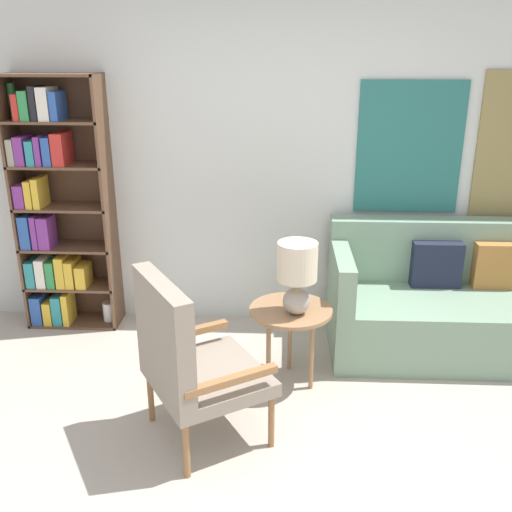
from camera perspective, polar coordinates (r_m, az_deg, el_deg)
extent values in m
plane|color=#B2A899|center=(3.10, -0.23, -22.65)|extent=(14.00, 14.00, 0.00)
cube|color=silver|center=(4.37, 1.13, 10.15)|extent=(6.40, 0.06, 2.70)
cube|color=#286B66|center=(4.42, 15.10, 10.39)|extent=(0.77, 0.02, 0.96)
cube|color=brown|center=(4.72, -22.52, 4.62)|extent=(0.02, 0.30, 1.94)
cube|color=brown|center=(4.47, -14.48, 4.74)|extent=(0.02, 0.30, 1.94)
cube|color=brown|center=(4.45, -20.01, 16.67)|extent=(0.71, 0.30, 0.02)
cube|color=brown|center=(4.91, -17.38, -6.15)|extent=(0.71, 0.30, 0.02)
cube|color=brown|center=(4.72, -17.99, 5.17)|extent=(0.71, 0.01, 1.94)
cube|color=brown|center=(4.78, -17.77, -2.70)|extent=(0.71, 0.30, 0.02)
cube|color=#2D56A8|center=(4.92, -20.79, -4.86)|extent=(0.09, 0.19, 0.23)
cube|color=gold|center=(4.91, -19.76, -5.09)|extent=(0.07, 0.21, 0.19)
cube|color=teal|center=(4.87, -18.91, -4.85)|extent=(0.07, 0.22, 0.24)
cube|color=gold|center=(4.83, -18.21, -4.85)|extent=(0.05, 0.19, 0.26)
cylinder|color=white|center=(4.79, -14.48, -5.37)|extent=(0.10, 0.10, 0.15)
cube|color=brown|center=(4.67, -18.18, 0.92)|extent=(0.71, 0.30, 0.02)
cube|color=teal|center=(4.83, -21.20, -1.42)|extent=(0.07, 0.24, 0.21)
cube|color=silver|center=(4.79, -20.37, -1.37)|extent=(0.07, 0.22, 0.23)
cube|color=#338C4C|center=(4.77, -19.46, -1.46)|extent=(0.06, 0.24, 0.21)
cube|color=gold|center=(4.74, -18.59, -1.25)|extent=(0.07, 0.25, 0.25)
cube|color=gold|center=(4.71, -17.80, -1.51)|extent=(0.06, 0.23, 0.22)
cube|color=gold|center=(4.67, -16.86, -1.83)|extent=(0.08, 0.19, 0.18)
cube|color=brown|center=(4.59, -18.61, 4.69)|extent=(0.71, 0.30, 0.02)
cube|color=#2D56A8|center=(4.71, -21.73, 2.41)|extent=(0.08, 0.21, 0.26)
cube|color=#7A338C|center=(4.69, -20.84, 2.44)|extent=(0.04, 0.24, 0.26)
cube|color=#7A338C|center=(4.64, -20.18, 2.29)|extent=(0.09, 0.17, 0.25)
cube|color=brown|center=(4.52, -19.05, 8.60)|extent=(0.71, 0.30, 0.02)
cube|color=#7A338C|center=(4.63, -22.26, 5.63)|extent=(0.08, 0.19, 0.17)
cube|color=gold|center=(4.60, -21.45, 5.86)|extent=(0.05, 0.19, 0.21)
cube|color=gold|center=(4.59, -20.75, 6.01)|extent=(0.05, 0.21, 0.22)
cube|color=brown|center=(4.47, -19.52, 12.60)|extent=(0.71, 0.30, 0.02)
cube|color=gray|center=(4.60, -22.79, 9.67)|extent=(0.05, 0.25, 0.19)
cube|color=#7A338C|center=(4.56, -22.16, 9.79)|extent=(0.07, 0.21, 0.21)
cube|color=teal|center=(4.53, -21.22, 9.67)|extent=(0.06, 0.22, 0.18)
cube|color=#7A338C|center=(4.52, -20.48, 9.94)|extent=(0.04, 0.25, 0.21)
cube|color=#2D56A8|center=(4.49, -19.79, 9.91)|extent=(0.06, 0.22, 0.21)
cube|color=red|center=(4.45, -18.82, 10.14)|extent=(0.09, 0.22, 0.23)
cylinder|color=#194723|center=(4.57, -23.13, 14.04)|extent=(0.06, 0.06, 0.25)
cube|color=red|center=(4.53, -22.38, 13.65)|extent=(0.04, 0.25, 0.18)
cube|color=#338C4C|center=(4.49, -21.77, 13.82)|extent=(0.07, 0.21, 0.21)
cube|color=black|center=(4.45, -21.02, 14.08)|extent=(0.04, 0.19, 0.24)
cube|color=silver|center=(4.44, -20.07, 14.14)|extent=(0.08, 0.23, 0.23)
cube|color=#2D56A8|center=(4.41, -19.17, 14.01)|extent=(0.05, 0.22, 0.20)
cylinder|color=olive|center=(3.28, 1.54, -16.13)|extent=(0.04, 0.04, 0.33)
cylinder|color=olive|center=(3.68, -2.89, -11.70)|extent=(0.04, 0.04, 0.33)
cylinder|color=olive|center=(3.10, -6.98, -18.70)|extent=(0.04, 0.04, 0.33)
cylinder|color=olive|center=(3.52, -10.49, -13.62)|extent=(0.04, 0.04, 0.33)
cube|color=gray|center=(3.27, -4.83, -11.94)|extent=(0.83, 0.84, 0.08)
cube|color=gray|center=(3.03, -9.23, -7.68)|extent=(0.42, 0.59, 0.58)
cube|color=olive|center=(2.97, -2.50, -12.31)|extent=(0.47, 0.32, 0.04)
cube|color=olive|center=(3.44, -6.95, -7.64)|extent=(0.47, 0.32, 0.04)
cube|color=gray|center=(4.45, 20.42, -6.33)|extent=(2.00, 0.85, 0.44)
cube|color=gray|center=(4.57, 19.94, 0.60)|extent=(2.00, 0.20, 0.47)
cube|color=gray|center=(4.10, 8.51, -1.61)|extent=(0.12, 0.85, 0.33)
cube|color=#1E2338|center=(4.40, 17.58, -0.81)|extent=(0.36, 0.12, 0.34)
cube|color=#B27538|center=(4.53, 23.08, -0.88)|extent=(0.36, 0.12, 0.34)
cylinder|color=#99704C|center=(3.67, 3.50, -5.44)|extent=(0.53, 0.53, 0.02)
cylinder|color=#99704C|center=(3.94, 3.39, -7.95)|extent=(0.03, 0.03, 0.51)
cylinder|color=#99704C|center=(3.73, 1.25, -9.65)|extent=(0.03, 0.03, 0.51)
cylinder|color=#99704C|center=(3.73, 5.59, -9.70)|extent=(0.03, 0.03, 0.51)
ellipsoid|color=#A59E93|center=(3.57, 4.05, -4.51)|extent=(0.17, 0.17, 0.17)
cylinder|color=tan|center=(3.53, 4.10, -2.82)|extent=(0.02, 0.02, 0.06)
cylinder|color=beige|center=(3.47, 4.16, -0.54)|extent=(0.25, 0.25, 0.24)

